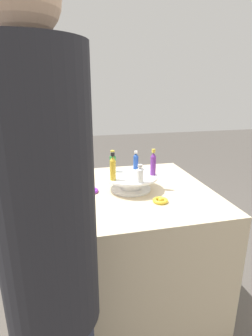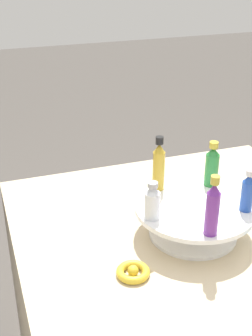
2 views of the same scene
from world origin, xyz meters
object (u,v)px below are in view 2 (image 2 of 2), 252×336
object	(u,v)px
ribbon_bow_purple	(163,190)
bottle_green	(212,166)
bottle_blue	(248,192)
display_stand	(194,217)
bottle_purple	(213,208)
bottle_gold	(159,166)
bottle_clear	(152,202)
ribbon_bow_gold	(133,272)

from	to	relation	value
ribbon_bow_purple	bottle_green	bearing A→B (deg)	-150.66
bottle_blue	ribbon_bow_purple	world-z (taller)	bottle_blue
display_stand	bottle_purple	bearing A→B (deg)	169.90
bottle_gold	bottle_clear	xyz separation A→B (m)	(-0.13, 0.07, -0.02)
bottle_gold	ribbon_bow_gold	bearing A→B (deg)	145.71
ribbon_bow_purple	bottle_purple	bearing A→B (deg)	174.72
bottle_gold	ribbon_bow_purple	world-z (taller)	bottle_gold
bottle_purple	bottle_blue	size ratio (longest dim) A/B	1.34
bottle_purple	ribbon_bow_gold	bearing A→B (deg)	84.29
bottle_blue	bottle_clear	xyz separation A→B (m)	(0.04, 0.23, -0.01)
bottle_blue	bottle_green	bearing A→B (deg)	7.90
ribbon_bow_purple	display_stand	bearing A→B (deg)	177.36
bottle_purple	bottle_green	size ratio (longest dim) A/B	1.17
bottle_clear	ribbon_bow_gold	distance (m)	0.17
bottle_gold	bottle_clear	world-z (taller)	bottle_gold
display_stand	ribbon_bow_gold	world-z (taller)	display_stand
bottle_blue	bottle_green	xyz separation A→B (m)	(0.14, 0.02, 0.01)
bottle_green	ribbon_bow_purple	world-z (taller)	bottle_green
bottle_blue	bottle_green	world-z (taller)	bottle_green
bottle_green	bottle_gold	size ratio (longest dim) A/B	0.84
bottle_clear	ribbon_bow_gold	bearing A→B (deg)	138.00
bottle_purple	bottle_gold	world-z (taller)	bottle_gold
bottle_green	bottle_gold	distance (m)	0.15
bottle_blue	ribbon_bow_purple	distance (m)	0.33
bottle_purple	bottle_gold	bearing A→B (deg)	7.90
bottle_purple	ribbon_bow_purple	bearing A→B (deg)	-5.28
display_stand	bottle_gold	xyz separation A→B (m)	(0.11, 0.05, 0.10)
bottle_green	bottle_blue	bearing A→B (deg)	-172.10
bottle_purple	bottle_gold	xyz separation A→B (m)	(0.23, 0.03, 0.00)
bottle_green	ribbon_bow_purple	size ratio (longest dim) A/B	1.47
bottle_gold	ribbon_bow_purple	bearing A→B (deg)	-29.37
bottle_blue	bottle_gold	distance (m)	0.24
ribbon_bow_gold	ribbon_bow_purple	distance (m)	0.39
bottle_blue	ribbon_bow_gold	world-z (taller)	bottle_blue
ribbon_bow_gold	ribbon_bow_purple	size ratio (longest dim) A/B	0.90
bottle_clear	ribbon_bow_purple	world-z (taller)	bottle_clear
bottle_gold	display_stand	bearing A→B (deg)	-154.10
bottle_green	ribbon_bow_gold	bearing A→B (deg)	123.20
bottle_purple	bottle_blue	bearing A→B (deg)	-64.10
display_stand	bottle_blue	bearing A→B (deg)	-118.10
display_stand	bottle_green	world-z (taller)	bottle_green
bottle_purple	bottle_clear	distance (m)	0.15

